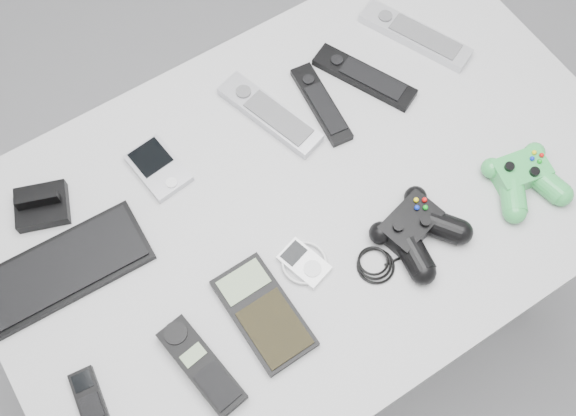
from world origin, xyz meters
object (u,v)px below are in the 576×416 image
mobile_phone (88,396)px  mp3_player (304,263)px  remote_black_b (364,77)px  calculator (263,313)px  pda_keyboard (64,268)px  pda (158,168)px  controller_green (524,177)px  controller_black (417,229)px  desk (307,211)px  remote_silver_a (270,114)px  remote_silver_b (415,35)px  remote_black_a (321,104)px  cordless_handset (201,366)px

mobile_phone → mp3_player: size_ratio=1.05×
remote_black_b → calculator: bearing=-169.5°
pda_keyboard → pda: pda is taller
controller_green → controller_black: bearing=-174.3°
controller_black → mobile_phone: bearing=161.3°
pda → mp3_player: (0.13, -0.31, -0.00)m
desk → pda_keyboard: bearing=166.0°
remote_black_b → mp3_player: 0.41m
remote_silver_a → calculator: (-0.22, -0.33, -0.00)m
desk → mobile_phone: bearing=-167.4°
remote_silver_b → controller_green: 0.38m
remote_black_a → controller_black: controller_black is taller
mobile_phone → cordless_handset: size_ratio=0.51×
desk → cordless_handset: (-0.32, -0.17, 0.08)m
pda_keyboard → pda: (0.23, 0.09, 0.00)m
remote_silver_b → mobile_phone: (-0.88, -0.29, -0.00)m
mobile_phone → calculator: (0.31, -0.04, 0.00)m
calculator → mp3_player: bearing=18.5°
mobile_phone → cordless_handset: cordless_handset is taller
remote_black_b → calculator: remote_black_b is taller
remote_silver_b → cordless_handset: 0.79m
pda → calculator: 0.34m
cordless_handset → remote_black_a: bearing=27.2°
calculator → controller_black: 0.31m
desk → remote_black_b: size_ratio=5.59×
remote_black_a → calculator: bearing=-130.0°
mobile_phone → calculator: 0.31m
desk → calculator: calculator is taller
mp3_player → controller_black: controller_black is taller
remote_black_b → remote_silver_b: remote_silver_b is taller
controller_black → calculator: bearing=162.6°
mobile_phone → controller_green: bearing=1.9°
mp3_player → mobile_phone: bearing=164.6°
calculator → remote_black_a: bearing=41.9°
desk → mobile_phone: 0.52m
remote_black_a → mp3_player: remote_black_a is taller
pda_keyboard → controller_black: bearing=-24.4°
desk → calculator: size_ratio=6.17×
mobile_phone → calculator: calculator is taller
remote_silver_b → mp3_player: remote_silver_b is taller
remote_silver_a → remote_black_b: size_ratio=1.06×
remote_silver_a → mobile_phone: 0.61m
mobile_phone → calculator: size_ratio=0.47×
remote_silver_a → remote_silver_b: size_ratio=0.95×
desk → pda_keyboard: 0.46m
mobile_phone → pda_keyboard: bearing=82.1°
desk → remote_silver_a: bearing=80.4°
calculator → controller_black: size_ratio=0.77×
pda → remote_silver_b: size_ratio=0.50×
remote_black_a → controller_black: size_ratio=0.75×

